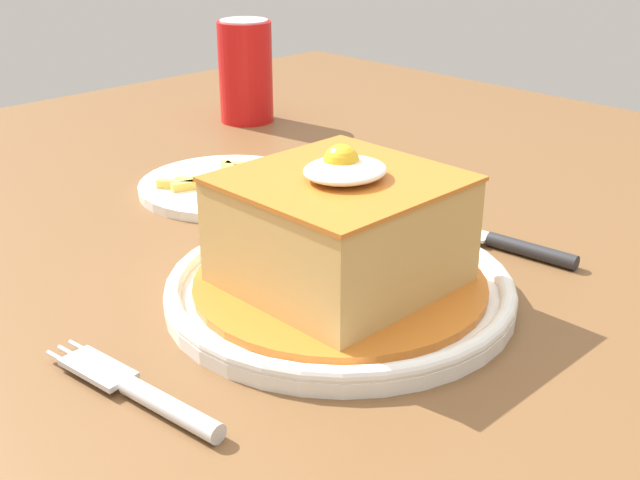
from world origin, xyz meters
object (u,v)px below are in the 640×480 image
object	(u,v)px
fork	(146,395)
soda_can	(246,71)
main_plate	(340,288)
knife	(504,243)
side_plate_fries	(228,185)

from	to	relation	value
fork	soda_can	distance (m)	0.61
main_plate	fork	xyz separation A→B (m)	(-0.17, -0.01, -0.00)
knife	side_plate_fries	size ratio (longest dim) A/B	0.98
knife	fork	bearing A→B (deg)	176.14
knife	side_plate_fries	bearing A→B (deg)	105.17
knife	soda_can	distance (m)	0.47
main_plate	fork	size ratio (longest dim) A/B	1.74
main_plate	knife	size ratio (longest dim) A/B	1.49
knife	soda_can	xyz separation A→B (m)	(0.11, 0.45, 0.06)
side_plate_fries	main_plate	bearing A→B (deg)	-109.86
fork	knife	xyz separation A→B (m)	(0.33, -0.02, 0.00)
main_plate	fork	distance (m)	0.17
main_plate	knife	world-z (taller)	main_plate
fork	knife	size ratio (longest dim) A/B	0.86
fork	knife	distance (m)	0.33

